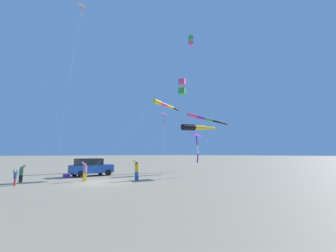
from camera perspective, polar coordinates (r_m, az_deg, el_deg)
name	(u,v)px	position (r m, az deg, el deg)	size (l,w,h in m)	color
ground_plane	(99,182)	(20.20, -16.97, -13.38)	(600.00, 600.00, 0.00)	tan
parked_car	(91,167)	(25.91, -18.83, -9.72)	(4.32, 2.11, 1.85)	#1E479E
cooler_box	(67,175)	(25.12, -24.15, -11.28)	(0.62, 0.42, 0.42)	purple
person_adult_flyer	(137,169)	(20.66, -7.89, -10.74)	(0.54, 0.63, 1.80)	#335199
person_child_green_jacket	(15,177)	(20.73, -34.03, -10.53)	(0.36, 0.41, 1.19)	#B72833
person_child_grey_jacket	(85,170)	(21.16, -20.18, -10.44)	(0.50, 0.39, 1.70)	gold
person_bystander_far	(21,173)	(22.41, -32.99, -9.88)	(0.48, 0.39, 1.45)	#232328
kite_windsock_magenta_far_left	(203,118)	(34.65, 8.69, 1.97)	(19.42, 2.64, 8.35)	#EF4C93
kite_delta_green_low_center	(164,114)	(30.91, -0.97, 3.04)	(7.99, 8.86, 8.05)	#EF4C93
kite_box_long_streamer_left	(182,87)	(30.22, 3.63, 9.86)	(13.09, 1.86, 12.11)	#EF4C93
kite_windsock_blue_topmost	(194,128)	(29.84, 6.66, -0.38)	(15.44, 5.02, 6.17)	black
kite_box_yellow_midlevel	(191,41)	(37.09, 5.71, 20.56)	(12.19, 4.16, 20.24)	green
kite_delta_rainbow_low_near	(197,136)	(24.67, 7.20, -2.40)	(7.04, 5.90, 4.75)	purple
kite_windsock_black_fish_shape	(163,104)	(37.41, -1.21, 5.51)	(18.45, 5.80, 11.04)	yellow
kite_delta_red_high_left	(82,6)	(32.49, -20.88, 26.29)	(3.65, 4.22, 20.41)	orange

